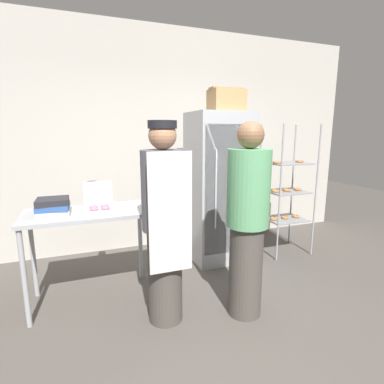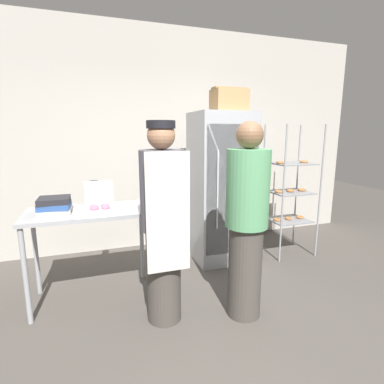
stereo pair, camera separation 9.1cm
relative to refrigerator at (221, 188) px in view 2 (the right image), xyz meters
name	(u,v)px [view 2 (the right image)]	position (x,y,z in m)	size (l,w,h in m)	color
ground_plane	(226,350)	(-0.66, -1.61, -0.93)	(14.00, 14.00, 0.00)	#4C4742
back_wall	(156,140)	(-0.66, 0.81, 0.58)	(6.40, 0.12, 3.03)	#B7B2A8
refrigerator	(221,188)	(0.00, 0.00, 0.00)	(0.71, 0.69, 1.87)	#9EA0A5
baking_rack	(290,192)	(0.95, -0.14, -0.09)	(0.58, 0.49, 1.73)	#93969B
prep_counter	(89,222)	(-1.59, -0.50, -0.15)	(1.14, 0.61, 0.90)	#9EA0A5
donut_box	(100,208)	(-1.49, -0.65, 0.01)	(0.26, 0.24, 0.28)	silver
blender_pitcher	(94,195)	(-1.53, -0.34, 0.08)	(0.12, 0.12, 0.25)	black
binder_stack	(54,205)	(-1.88, -0.53, 0.04)	(0.28, 0.27, 0.15)	silver
cardboard_storage_box	(229,100)	(0.04, -0.09, 1.06)	(0.41, 0.28, 0.27)	#A87F51
person_baker	(163,222)	(-1.00, -1.07, -0.04)	(0.36, 0.38, 1.72)	#47423D
person_customer	(247,221)	(-0.31, -1.23, -0.06)	(0.36, 0.36, 1.72)	#47423D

